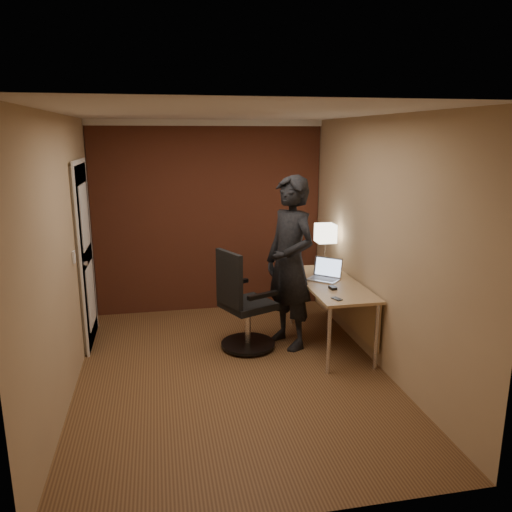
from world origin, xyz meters
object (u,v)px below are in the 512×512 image
laptop (326,273)px  person (290,263)px  desk (337,293)px  phone (337,299)px  office_chair (242,307)px  desk_lamp (325,234)px  mouse (333,288)px

laptop → person: (-0.43, -0.06, 0.16)m
desk → phone: size_ratio=13.04×
laptop → office_chair: size_ratio=0.38×
desk → phone: phone is taller
desk → laptop: (-0.09, 0.13, 0.19)m
laptop → person: 0.46m
desk → office_chair: size_ratio=1.36×
desk → desk_lamp: 0.83m
mouse → phone: mouse is taller
desk_lamp → phone: (-0.28, -1.20, -0.41)m
office_chair → laptop: bearing=5.1°
phone → office_chair: bearing=123.3°
desk → mouse: mouse is taller
desk_lamp → phone: 1.30m
laptop → mouse: size_ratio=4.18×
desk_lamp → mouse: size_ratio=5.35×
office_chair → person: 0.71m
desk → mouse: 0.33m
mouse → desk: bearing=55.0°
laptop → person: bearing=-172.3°
person → laptop: bearing=73.8°
desk → person: bearing=172.2°
phone → person: size_ratio=0.06×
laptop → phone: size_ratio=3.64×
desk → mouse: bearing=-119.1°
laptop → mouse: bearing=-97.7°
laptop → phone: (-0.12, -0.71, -0.06)m
desk_lamp → laptop: (-0.16, -0.49, -0.35)m
mouse → office_chair: size_ratio=0.09×
desk → person: 0.63m
mouse → person: (-0.38, 0.33, 0.20)m
office_chair → person: person is taller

